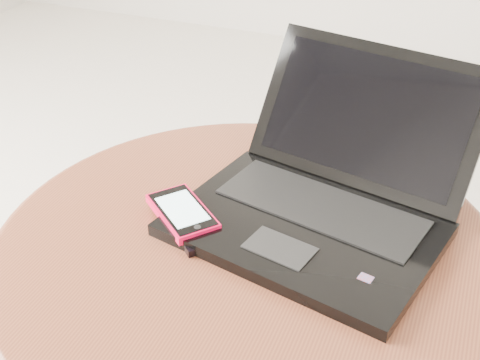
% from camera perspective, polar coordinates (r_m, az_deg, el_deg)
% --- Properties ---
extents(table, '(0.64, 0.64, 0.51)m').
position_cam_1_polar(table, '(0.87, 0.56, -10.98)').
color(table, '#5A2718').
rests_on(table, ground).
extents(laptop, '(0.38, 0.39, 0.18)m').
position_cam_1_polar(laptop, '(0.83, 7.40, -1.29)').
color(laptop, black).
rests_on(laptop, table).
extents(phone_black, '(0.12, 0.12, 0.01)m').
position_cam_1_polar(phone_black, '(0.82, -4.13, -3.90)').
color(phone_black, black).
rests_on(phone_black, table).
extents(phone_pink, '(0.12, 0.11, 0.01)m').
position_cam_1_polar(phone_pink, '(0.82, -5.14, -2.90)').
color(phone_pink, '#FF073D').
rests_on(phone_pink, phone_black).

